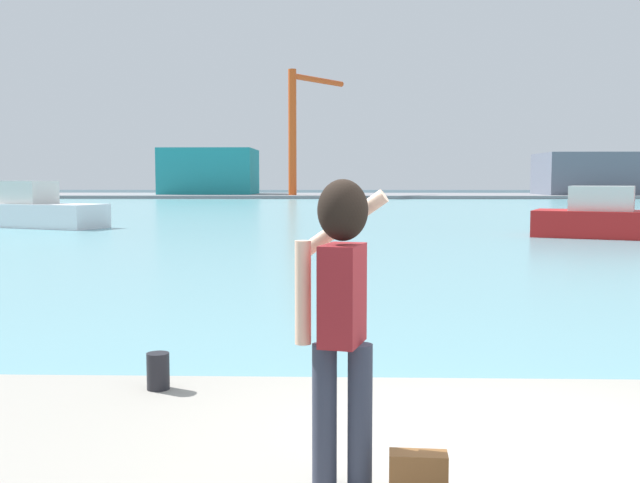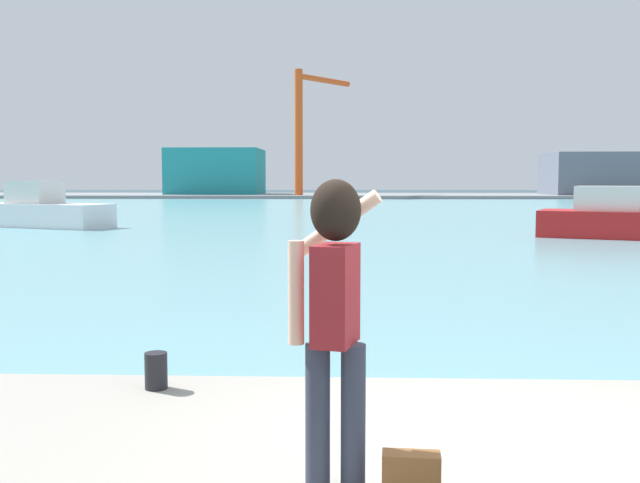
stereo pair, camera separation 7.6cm
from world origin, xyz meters
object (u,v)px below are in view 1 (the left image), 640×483
harbor_bollard (158,371)px  warehouse_right (588,174)px  person_photographer (341,301)px  port_crane (299,119)px  handbag (418,474)px  warehouse_left (210,172)px  boat_moored (39,211)px  boat_moored_2 (620,219)px

harbor_bollard → warehouse_right: (33.07, 88.84, 2.36)m
person_photographer → port_crane: port_crane is taller
handbag → warehouse_left: bearing=100.9°
harbor_bollard → warehouse_left: size_ratio=0.03×
warehouse_left → warehouse_right: bearing=-2.7°
harbor_bollard → port_crane: port_crane is taller
harbor_bollard → person_photographer: bearing=-51.1°
boat_moored → boat_moored_2: bearing=9.7°
harbor_bollard → port_crane: (-3.81, 85.28, 9.06)m
person_photographer → boat_moored_2: person_photographer is taller
handbag → warehouse_right: (31.12, 90.83, 2.39)m
harbor_bollard → boat_moored: boat_moored is taller
harbor_bollard → boat_moored_2: bearing=61.5°
handbag → warehouse_left: 94.87m
boat_moored → handbag: bearing=-41.7°
person_photographer → boat_moored_2: size_ratio=0.24×
warehouse_left → port_crane: (12.21, -5.85, 6.36)m
boat_moored_2 → warehouse_left: bearing=135.3°
port_crane → person_photographer: bearing=-86.5°
person_photographer → harbor_bollard: (-1.52, 1.88, -0.91)m
boat_moored → port_crane: port_crane is taller
boat_moored_2 → port_crane: size_ratio=0.47×
port_crane → warehouse_left: bearing=154.4°
warehouse_left → warehouse_right: (49.08, -2.28, -0.34)m
boat_moored → warehouse_left: size_ratio=0.56×
handbag → port_crane: port_crane is taller
person_photographer → handbag: bearing=-89.1°
port_crane → handbag: bearing=-86.2°
person_photographer → boat_moored_2: bearing=-9.0°
person_photographer → port_crane: size_ratio=0.11×
warehouse_right → port_crane: 37.65m
warehouse_right → port_crane: size_ratio=0.79×
person_photographer → harbor_bollard: bearing=53.6°
handbag → boat_moored_2: (10.35, 24.62, 0.09)m
harbor_bollard → boat_moored_2: size_ratio=0.04×
boat_moored_2 → warehouse_left: size_ratio=0.60×
harbor_bollard → warehouse_right: warehouse_right is taller
boat_moored → warehouse_left: 63.06m
warehouse_left → boat_moored: bearing=-87.1°
person_photographer → harbor_bollard: size_ratio=5.71×
harbor_bollard → port_crane: size_ratio=0.02×
warehouse_right → boat_moored_2: bearing=-107.4°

